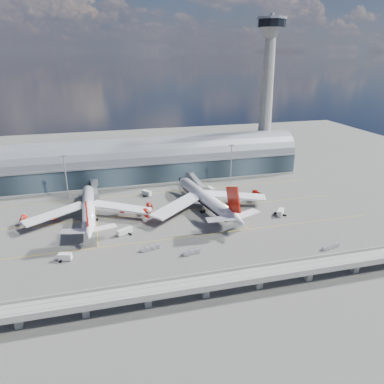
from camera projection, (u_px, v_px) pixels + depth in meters
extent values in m
plane|color=#474744|center=(172.00, 229.00, 179.58)|extent=(500.00, 500.00, 0.00)
cube|color=gold|center=(177.00, 238.00, 170.53)|extent=(200.00, 0.25, 0.01)
cube|color=gold|center=(164.00, 212.00, 197.68)|extent=(200.00, 0.25, 0.01)
cube|color=gold|center=(155.00, 193.00, 224.82)|extent=(200.00, 0.25, 0.01)
cube|color=gold|center=(96.00, 212.00, 198.33)|extent=(0.25, 80.00, 0.01)
cube|color=gold|center=(221.00, 199.00, 215.13)|extent=(0.25, 80.00, 0.01)
cube|color=#1B262E|center=(148.00, 169.00, 247.70)|extent=(200.00, 28.00, 14.00)
cylinder|color=gray|center=(147.00, 159.00, 245.24)|extent=(200.00, 28.00, 28.00)
cube|color=gray|center=(150.00, 164.00, 232.57)|extent=(200.00, 1.00, 1.20)
cube|color=gray|center=(148.00, 178.00, 249.95)|extent=(200.00, 30.00, 1.20)
cube|color=gray|center=(262.00, 162.00, 273.68)|extent=(18.00, 18.00, 8.00)
cone|color=gray|center=(266.00, 105.00, 259.26)|extent=(10.00, 10.00, 90.00)
cone|color=gray|center=(271.00, 31.00, 242.73)|extent=(16.00, 16.00, 8.00)
cylinder|color=black|center=(272.00, 23.00, 240.97)|extent=(18.00, 18.00, 5.00)
cylinder|color=gray|center=(272.00, 18.00, 239.91)|extent=(19.00, 19.00, 1.50)
cylinder|color=gray|center=(272.00, 15.00, 239.38)|extent=(2.40, 2.40, 3.00)
cube|color=gray|center=(206.00, 283.00, 127.89)|extent=(220.00, 8.50, 1.20)
cube|color=gray|center=(209.00, 287.00, 123.88)|extent=(220.00, 0.40, 1.20)
cube|color=gray|center=(202.00, 274.00, 131.12)|extent=(220.00, 0.40, 1.20)
cube|color=gray|center=(207.00, 284.00, 126.30)|extent=(220.00, 0.12, 0.12)
cube|color=gray|center=(204.00, 279.00, 129.01)|extent=(220.00, 0.12, 0.12)
cube|color=gray|center=(18.00, 320.00, 114.54)|extent=(2.20, 2.20, 5.00)
cube|color=gray|center=(86.00, 310.00, 119.34)|extent=(2.20, 2.20, 5.00)
cube|color=gray|center=(148.00, 300.00, 124.14)|extent=(2.20, 2.20, 5.00)
cube|color=gray|center=(205.00, 290.00, 128.94)|extent=(2.20, 2.20, 5.00)
cube|color=gray|center=(259.00, 282.00, 133.74)|extent=(2.20, 2.20, 5.00)
cube|color=gray|center=(309.00, 274.00, 138.54)|extent=(2.20, 2.20, 5.00)
cube|color=gray|center=(355.00, 266.00, 143.34)|extent=(2.20, 2.20, 5.00)
cylinder|color=gray|center=(66.00, 178.00, 212.95)|extent=(0.70, 0.70, 25.00)
cube|color=gray|center=(63.00, 156.00, 208.48)|extent=(3.00, 0.40, 1.00)
cylinder|color=gray|center=(231.00, 165.00, 236.95)|extent=(0.70, 0.70, 25.00)
cube|color=gray|center=(232.00, 145.00, 232.49)|extent=(3.00, 0.40, 1.00)
cylinder|color=white|center=(88.00, 208.00, 188.73)|extent=(6.25, 50.82, 6.13)
cone|color=white|center=(88.00, 189.00, 214.30)|extent=(6.15, 7.68, 6.13)
cone|color=white|center=(89.00, 232.00, 161.16)|extent=(6.16, 11.51, 6.13)
cube|color=#BC1408|center=(87.00, 214.00, 161.10)|extent=(0.70, 11.46, 12.68)
cube|color=white|center=(55.00, 214.00, 183.39)|extent=(30.85, 21.32, 2.48)
cube|color=white|center=(121.00, 207.00, 191.15)|extent=(30.88, 21.21, 2.48)
cylinder|color=#BC1408|center=(54.00, 216.00, 185.58)|extent=(3.08, 4.80, 3.07)
cylinder|color=#BC1408|center=(24.00, 219.00, 182.13)|extent=(3.08, 4.80, 3.07)
cylinder|color=#BC1408|center=(122.00, 209.00, 193.63)|extent=(3.08, 4.80, 3.07)
cylinder|color=#BC1408|center=(149.00, 206.00, 197.08)|extent=(3.08, 4.80, 3.07)
cylinder|color=gray|center=(89.00, 203.00, 206.51)|extent=(0.48, 0.48, 2.87)
cylinder|color=gray|center=(83.00, 219.00, 186.11)|extent=(0.57, 0.57, 2.87)
cylinder|color=gray|center=(96.00, 218.00, 187.59)|extent=(0.57, 0.57, 2.87)
cylinder|color=black|center=(83.00, 221.00, 186.43)|extent=(2.11, 1.44, 1.44)
cylinder|color=black|center=(96.00, 220.00, 187.91)|extent=(2.11, 1.44, 1.44)
cylinder|color=white|center=(205.00, 198.00, 200.12)|extent=(15.35, 53.43, 6.37)
cone|color=white|center=(183.00, 181.00, 225.51)|extent=(7.78, 9.75, 6.37)
cone|color=white|center=(236.00, 219.00, 172.55)|extent=(8.53, 14.08, 6.37)
cube|color=#BC1408|center=(233.00, 200.00, 172.41)|extent=(3.00, 13.07, 14.55)
cube|color=white|center=(177.00, 206.00, 191.83)|extent=(31.56, 27.26, 2.72)
cube|color=white|center=(235.00, 196.00, 205.28)|extent=(34.22, 18.68, 2.72)
cylinder|color=black|center=(205.00, 201.00, 200.73)|extent=(13.48, 47.89, 5.42)
cylinder|color=#BC1408|center=(174.00, 208.00, 194.14)|extent=(4.40, 6.01, 3.51)
cylinder|color=#BC1408|center=(146.00, 213.00, 188.17)|extent=(4.40, 6.01, 3.51)
cylinder|color=#BC1408|center=(234.00, 197.00, 208.09)|extent=(4.40, 6.01, 3.51)
cylinder|color=#BC1408|center=(257.00, 193.00, 214.07)|extent=(4.40, 6.01, 3.51)
cylinder|color=gray|center=(191.00, 195.00, 217.74)|extent=(0.55, 0.55, 3.30)
cylinder|color=gray|center=(203.00, 210.00, 196.70)|extent=(0.66, 0.66, 3.30)
cylinder|color=gray|center=(215.00, 208.00, 199.45)|extent=(0.66, 0.66, 3.30)
cylinder|color=black|center=(203.00, 212.00, 197.07)|extent=(2.66, 2.04, 1.65)
cylinder|color=black|center=(215.00, 210.00, 199.82)|extent=(2.66, 2.04, 1.65)
cube|color=gray|center=(95.00, 189.00, 216.43)|extent=(3.00, 24.00, 3.00)
cube|color=gray|center=(95.00, 196.00, 205.57)|extent=(3.60, 3.60, 3.40)
cylinder|color=gray|center=(94.00, 182.00, 227.29)|extent=(4.40, 4.40, 4.00)
cylinder|color=gray|center=(96.00, 202.00, 206.80)|extent=(0.50, 0.50, 3.40)
cylinder|color=black|center=(96.00, 204.00, 207.28)|extent=(1.40, 0.80, 0.80)
cube|color=gray|center=(196.00, 181.00, 229.17)|extent=(3.00, 28.00, 3.00)
cube|color=gray|center=(203.00, 189.00, 216.50)|extent=(3.60, 3.60, 3.40)
cylinder|color=gray|center=(190.00, 175.00, 241.84)|extent=(4.40, 4.40, 4.00)
cylinder|color=gray|center=(203.00, 195.00, 217.73)|extent=(0.50, 0.50, 3.40)
cylinder|color=black|center=(203.00, 197.00, 218.21)|extent=(1.40, 0.80, 0.80)
cube|color=silver|center=(65.00, 257.00, 151.80)|extent=(5.74, 3.72, 2.75)
cylinder|color=black|center=(70.00, 258.00, 153.02)|extent=(1.60, 2.80, 0.95)
cylinder|color=black|center=(61.00, 260.00, 151.44)|extent=(1.60, 2.80, 0.95)
cube|color=silver|center=(125.00, 231.00, 173.60)|extent=(7.87, 5.56, 2.51)
cylinder|color=black|center=(130.00, 234.00, 173.48)|extent=(1.89, 2.54, 0.87)
cylinder|color=black|center=(120.00, 233.00, 174.51)|extent=(1.89, 2.54, 0.87)
cube|color=silver|center=(280.00, 212.00, 193.98)|extent=(5.90, 6.47, 2.76)
cylinder|color=black|center=(277.00, 213.00, 195.53)|extent=(2.66, 2.41, 0.95)
cylinder|color=black|center=(284.00, 215.00, 193.29)|extent=(2.66, 2.41, 0.95)
cube|color=silver|center=(211.00, 190.00, 224.73)|extent=(3.46, 6.02, 2.96)
cylinder|color=black|center=(211.00, 191.00, 226.89)|extent=(2.97, 1.45, 1.02)
cylinder|color=black|center=(212.00, 193.00, 223.50)|extent=(2.97, 1.45, 1.02)
cube|color=silver|center=(147.00, 193.00, 220.38)|extent=(5.64, 6.53, 2.73)
cylinder|color=black|center=(148.00, 194.00, 222.57)|extent=(2.68, 2.30, 0.95)
cylinder|color=black|center=(145.00, 196.00, 219.04)|extent=(2.68, 2.30, 0.95)
cube|color=gray|center=(186.00, 255.00, 155.85)|extent=(2.72, 2.05, 0.31)
cube|color=silver|center=(186.00, 253.00, 155.56)|extent=(2.30, 1.88, 1.54)
cube|color=gray|center=(192.00, 254.00, 156.91)|extent=(2.72, 2.05, 0.31)
cube|color=silver|center=(192.00, 252.00, 156.62)|extent=(2.30, 1.88, 1.54)
cube|color=gray|center=(198.00, 252.00, 157.97)|extent=(2.72, 2.05, 0.31)
cube|color=silver|center=(198.00, 250.00, 157.68)|extent=(2.30, 1.88, 1.54)
cube|color=gray|center=(143.00, 251.00, 158.71)|extent=(2.47, 1.95, 0.27)
cube|color=silver|center=(143.00, 250.00, 158.45)|extent=(2.10, 1.77, 1.36)
cube|color=gray|center=(148.00, 250.00, 159.79)|extent=(2.47, 1.95, 0.27)
cube|color=silver|center=(148.00, 248.00, 159.53)|extent=(2.10, 1.77, 1.36)
cube|color=gray|center=(153.00, 249.00, 160.87)|extent=(2.47, 1.95, 0.27)
cube|color=silver|center=(153.00, 247.00, 160.61)|extent=(2.10, 1.77, 1.36)
cube|color=gray|center=(158.00, 247.00, 161.95)|extent=(2.47, 1.95, 0.27)
cube|color=silver|center=(158.00, 246.00, 161.69)|extent=(2.10, 1.77, 1.36)
cube|color=gray|center=(325.00, 250.00, 159.99)|extent=(2.41, 1.87, 0.27)
cube|color=silver|center=(325.00, 248.00, 159.74)|extent=(2.04, 1.70, 1.34)
cube|color=gray|center=(329.00, 249.00, 161.00)|extent=(2.41, 1.87, 0.27)
cube|color=silver|center=(329.00, 247.00, 160.74)|extent=(2.04, 1.70, 1.34)
cube|color=gray|center=(333.00, 247.00, 162.01)|extent=(2.41, 1.87, 0.27)
cube|color=silver|center=(333.00, 246.00, 161.75)|extent=(2.04, 1.70, 1.34)
cube|color=gray|center=(336.00, 246.00, 163.01)|extent=(2.41, 1.87, 0.27)
cube|color=silver|center=(337.00, 245.00, 162.76)|extent=(2.04, 1.70, 1.34)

